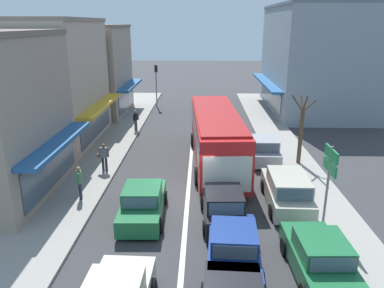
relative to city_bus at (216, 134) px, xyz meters
name	(u,v)px	position (x,y,z in m)	size (l,w,h in m)	color
ground_plane	(188,199)	(-1.51, -4.77, -1.88)	(140.00, 140.00, 0.00)	#353538
lane_centre_line	(190,168)	(-1.51, -0.77, -1.88)	(0.20, 28.00, 0.01)	silver
sidewalk_left	(85,155)	(-8.31, 1.23, -1.81)	(5.20, 44.00, 0.14)	gray
kerb_right	(289,157)	(4.69, 1.23, -1.82)	(2.80, 44.00, 0.12)	gray
shopfront_mid_block	(43,83)	(-11.69, 4.11, 2.34)	(7.87, 8.95, 8.46)	#B2A38E
shopfront_far_end	(83,71)	(-11.69, 12.87, 2.11)	(8.69, 7.85, 7.99)	gray
building_right_far	(317,59)	(9.97, 15.01, 3.00)	(9.46, 13.16, 9.78)	#84939E
city_bus	(216,134)	(0.00, 0.00, 0.00)	(3.19, 10.98, 3.23)	red
sedan_behind_bus_near	(233,248)	(0.28, -9.90, -1.22)	(2.05, 4.28, 1.47)	navy
sedan_behind_bus_mid	(143,203)	(-3.39, -6.57, -1.22)	(1.98, 4.24, 1.47)	#1E6638
hatchback_adjacent_lane_lead	(223,207)	(0.08, -6.91, -1.17)	(1.93, 3.76, 1.54)	black
parked_sedan_kerb_front	(320,259)	(3.11, -10.47, -1.22)	(2.00, 4.25, 1.47)	#1E6638
parked_wagon_kerb_second	(287,190)	(3.12, -5.26, -1.14)	(2.00, 4.53, 1.58)	#B7B29E
parked_hatchback_kerb_third	(264,150)	(2.95, 0.59, -1.17)	(1.84, 3.71, 1.54)	#9EA3A8
traffic_light_downstreet	(156,79)	(-5.41, 16.06, 0.97)	(0.32, 0.24, 4.20)	gray
directional_road_sign	(330,168)	(4.18, -7.39, 0.82)	(0.10, 1.40, 3.60)	gray
street_tree_right	(301,132)	(4.97, 0.03, 0.15)	(1.43, 1.52, 4.37)	brown
pedestrian_with_handbag_near	(136,119)	(-5.96, 6.71, -0.81)	(0.38, 0.66, 1.63)	#4C4742
pedestrian_browsing_midblock	(104,156)	(-6.32, -1.65, -0.81)	(0.65, 0.26, 1.63)	#232838
pedestrian_far_walker	(79,181)	(-6.59, -5.15, -0.81)	(0.31, 0.55, 1.63)	#232838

